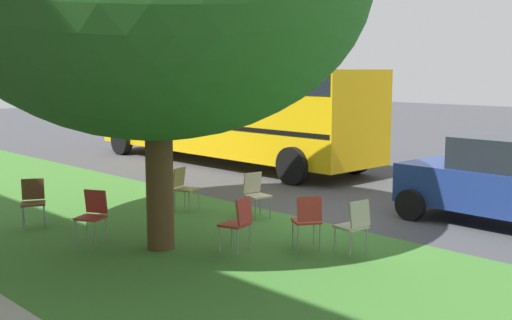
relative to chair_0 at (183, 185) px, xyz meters
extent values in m
plane|color=#424247|center=(-2.56, -1.45, -0.52)|extent=(80.00, 80.00, 0.00)
cube|color=#3D752D|center=(-2.56, 1.75, -0.52)|extent=(48.00, 6.00, 0.01)
cylinder|color=brown|center=(-2.03, 2.00, 0.80)|extent=(0.44, 0.44, 2.65)
cube|color=olive|center=(-0.07, -0.02, -0.08)|extent=(0.52, 0.53, 0.04)
cube|color=olive|center=(0.10, 0.04, 0.16)|extent=(0.22, 0.40, 0.40)
cylinder|color=gray|center=(-0.29, 0.09, -0.31)|extent=(0.02, 0.02, 0.42)
cylinder|color=gray|center=(-0.17, -0.25, -0.31)|extent=(0.02, 0.02, 0.42)
cylinder|color=gray|center=(0.03, 0.20, -0.31)|extent=(0.02, 0.02, 0.42)
cylinder|color=gray|center=(0.15, -0.14, -0.31)|extent=(0.02, 0.02, 0.42)
cube|color=#B7332D|center=(-2.99, 1.26, -0.08)|extent=(0.50, 0.51, 0.04)
cube|color=#B7332D|center=(-3.17, 1.21, 0.16)|extent=(0.19, 0.41, 0.40)
cylinder|color=gray|center=(-2.78, 1.14, -0.31)|extent=(0.02, 0.02, 0.42)
cylinder|color=gray|center=(-2.88, 1.48, -0.31)|extent=(0.02, 0.02, 0.42)
cylinder|color=gray|center=(-3.11, 1.04, -0.31)|extent=(0.02, 0.02, 0.42)
cylinder|color=gray|center=(-3.21, 1.39, -0.31)|extent=(0.02, 0.02, 0.42)
cube|color=#ADA393|center=(-4.36, 0.04, -0.08)|extent=(0.45, 0.47, 0.04)
cube|color=#ADA393|center=(-4.53, 0.06, 0.16)|extent=(0.14, 0.41, 0.40)
cylinder|color=gray|center=(-4.21, -0.16, -0.31)|extent=(0.02, 0.02, 0.42)
cylinder|color=gray|center=(-4.16, 0.19, -0.31)|extent=(0.02, 0.02, 0.42)
cylinder|color=gray|center=(-4.55, -0.12, -0.31)|extent=(0.02, 0.02, 0.42)
cylinder|color=gray|center=(-4.50, 0.24, -0.31)|extent=(0.02, 0.02, 0.42)
cube|color=brown|center=(0.74, 2.88, -0.08)|extent=(0.54, 0.55, 0.04)
cube|color=brown|center=(0.90, 2.80, 0.16)|extent=(0.25, 0.40, 0.40)
cylinder|color=gray|center=(0.67, 3.11, -0.31)|extent=(0.02, 0.02, 0.42)
cylinder|color=gray|center=(0.51, 2.79, -0.31)|extent=(0.02, 0.02, 0.42)
cylinder|color=gray|center=(0.97, 2.96, -0.31)|extent=(0.02, 0.02, 0.42)
cylinder|color=gray|center=(0.82, 2.64, -0.31)|extent=(0.02, 0.02, 0.42)
cube|color=beige|center=(-1.59, -0.59, -0.08)|extent=(0.45, 0.47, 0.04)
cube|color=beige|center=(-1.41, -0.62, 0.16)|extent=(0.14, 0.41, 0.40)
cylinder|color=gray|center=(-1.73, -0.39, -0.31)|extent=(0.02, 0.02, 0.42)
cylinder|color=gray|center=(-1.78, -0.75, -0.31)|extent=(0.02, 0.02, 0.42)
cylinder|color=gray|center=(-1.40, -0.44, -0.31)|extent=(0.02, 0.02, 0.42)
cylinder|color=gray|center=(-1.44, -0.80, -0.31)|extent=(0.02, 0.02, 0.42)
cube|color=#B7332D|center=(-3.63, 0.28, -0.08)|extent=(0.56, 0.57, 0.04)
cube|color=#B7332D|center=(-3.78, 0.37, 0.16)|extent=(0.29, 0.38, 0.40)
cylinder|color=gray|center=(-3.58, 0.03, -0.31)|extent=(0.02, 0.02, 0.42)
cylinder|color=gray|center=(-3.39, 0.34, -0.31)|extent=(0.02, 0.02, 0.42)
cylinder|color=gray|center=(-3.87, 0.22, -0.31)|extent=(0.02, 0.02, 0.42)
cylinder|color=gray|center=(-3.68, 0.52, -0.31)|extent=(0.02, 0.02, 0.42)
cube|color=#B7332D|center=(-1.00, 2.68, -0.08)|extent=(0.56, 0.55, 0.04)
cube|color=#B7332D|center=(-0.91, 2.53, 0.16)|extent=(0.39, 0.27, 0.40)
cylinder|color=gray|center=(-0.92, 2.92, -0.31)|extent=(0.02, 0.02, 0.42)
cylinder|color=gray|center=(-1.24, 2.75, -0.31)|extent=(0.02, 0.02, 0.42)
cylinder|color=gray|center=(-0.76, 2.62, -0.31)|extent=(0.02, 0.02, 0.42)
cylinder|color=gray|center=(-1.08, 2.45, -0.31)|extent=(0.02, 0.02, 0.42)
cube|color=navy|center=(-5.13, -3.48, 0.16)|extent=(3.70, 1.64, 0.76)
cylinder|color=black|center=(-3.73, -2.61, -0.22)|extent=(0.60, 0.18, 0.60)
cylinder|color=black|center=(-3.73, -4.35, -0.22)|extent=(0.60, 0.18, 0.60)
cube|color=yellow|center=(4.45, -5.03, 1.11)|extent=(10.40, 2.44, 2.50)
cube|color=black|center=(4.45, -5.03, 0.76)|extent=(10.30, 2.46, 0.12)
cube|color=black|center=(4.45, -5.03, 2.01)|extent=(10.30, 2.46, 0.56)
cylinder|color=black|center=(8.45, -3.77, -0.04)|extent=(0.96, 0.28, 0.96)
cylinder|color=black|center=(8.45, -6.29, -0.04)|extent=(0.96, 0.28, 0.96)
cylinder|color=black|center=(0.45, -3.77, -0.04)|extent=(0.96, 0.28, 0.96)
cylinder|color=black|center=(0.45, -6.29, -0.04)|extent=(0.96, 0.28, 0.96)
camera|label=1|loc=(-10.33, 7.80, 2.34)|focal=44.63mm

